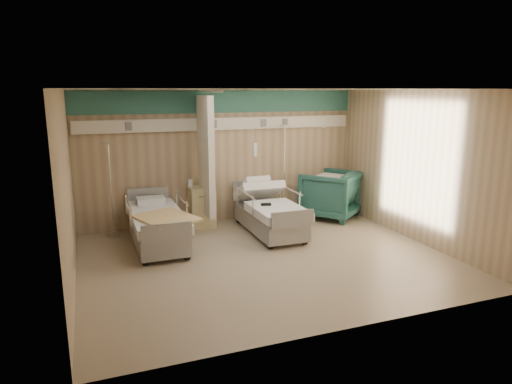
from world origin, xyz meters
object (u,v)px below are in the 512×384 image
at_px(bedside_cabinet, 202,207).
at_px(iv_stand_left, 113,218).
at_px(bed_left, 157,229).
at_px(iv_stand_right, 284,199).
at_px(visitor_armchair, 331,194).
at_px(bed_right, 269,218).

distance_m(bedside_cabinet, iv_stand_left, 1.77).
relative_size(bed_left, iv_stand_right, 1.05).
height_order(bed_left, iv_stand_right, iv_stand_right).
distance_m(bed_left, visitor_armchair, 3.96).
xyz_separation_m(iv_stand_right, iv_stand_left, (-3.66, -0.12, -0.04)).
height_order(bed_right, iv_stand_right, iv_stand_right).
height_order(bed_right, bed_left, same).
relative_size(bed_right, iv_stand_right, 1.05).
bearing_deg(iv_stand_right, bed_right, -127.18).
height_order(bed_left, visitor_armchair, visitor_armchair).
bearing_deg(iv_stand_left, bed_right, -16.27).
bearing_deg(bed_right, visitor_armchair, 19.34).
relative_size(bedside_cabinet, iv_stand_left, 0.46).
bearing_deg(iv_stand_right, bedside_cabinet, -177.69).
bearing_deg(bed_left, iv_stand_left, 130.13).
distance_m(iv_stand_right, iv_stand_left, 3.66).
relative_size(iv_stand_right, iv_stand_left, 1.12).
xyz_separation_m(visitor_armchair, iv_stand_left, (-4.63, 0.25, -0.15)).
height_order(visitor_armchair, iv_stand_right, iv_stand_right).
height_order(bed_left, bedside_cabinet, bedside_cabinet).
relative_size(bed_right, visitor_armchair, 1.87).
bearing_deg(visitor_armchair, bed_right, -19.35).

